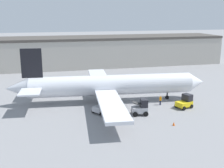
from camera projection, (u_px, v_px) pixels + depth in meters
name	position (u px, v px, depth m)	size (l,w,h in m)	color
ground_plane	(112.00, 101.00, 52.07)	(400.00, 400.00, 0.00)	gray
terminal_building	(77.00, 52.00, 85.51)	(90.38, 13.95, 8.94)	#ADA89E
airplane	(107.00, 86.00, 51.19)	(36.66, 34.06, 10.10)	silver
ground_crew_worker	(160.00, 100.00, 49.95)	(0.38, 0.38, 1.73)	#1E2338
baggage_tug	(185.00, 102.00, 48.44)	(3.15, 2.82, 2.36)	yellow
belt_loader_truck	(141.00, 107.00, 45.12)	(2.82, 2.51, 2.61)	#B2B2B7
pushback_tug	(102.00, 106.00, 46.16)	(3.24, 3.11, 2.33)	#B2B2B7
safety_cone_near	(174.00, 124.00, 40.90)	(0.36, 0.36, 0.55)	#EF590F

